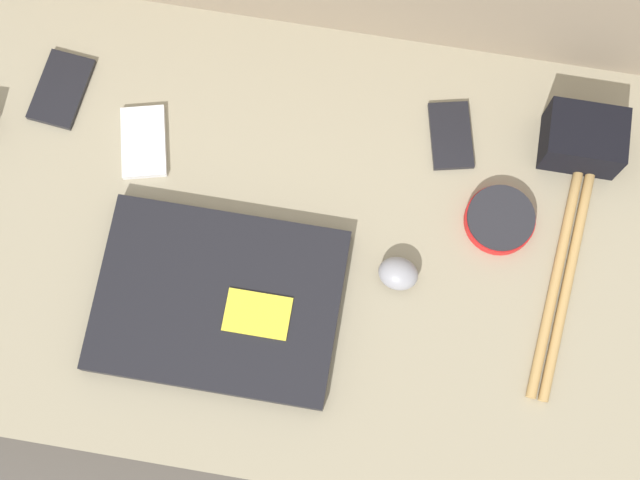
{
  "coord_description": "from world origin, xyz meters",
  "views": [
    {
      "loc": [
        0.05,
        -0.32,
        1.38
      ],
      "look_at": [
        0.0,
        0.0,
        0.16
      ],
      "focal_mm": 50.0,
      "sensor_mm": 36.0,
      "label": 1
    }
  ],
  "objects_px": {
    "speaker_puck": "(500,219)",
    "camera_pouch": "(583,139)",
    "computer_mouse": "(398,274)",
    "phone_silver": "(61,89)",
    "laptop": "(218,301)",
    "phone_black": "(451,136)",
    "phone_small": "(144,142)"
  },
  "relations": [
    {
      "from": "speaker_puck",
      "to": "phone_small",
      "type": "bearing_deg",
      "value": 176.34
    },
    {
      "from": "computer_mouse",
      "to": "phone_silver",
      "type": "distance_m",
      "value": 0.57
    },
    {
      "from": "phone_silver",
      "to": "phone_small",
      "type": "bearing_deg",
      "value": -17.9
    },
    {
      "from": "speaker_puck",
      "to": "phone_silver",
      "type": "relative_size",
      "value": 0.83
    },
    {
      "from": "laptop",
      "to": "camera_pouch",
      "type": "distance_m",
      "value": 0.57
    },
    {
      "from": "computer_mouse",
      "to": "phone_small",
      "type": "distance_m",
      "value": 0.42
    },
    {
      "from": "computer_mouse",
      "to": "speaker_puck",
      "type": "bearing_deg",
      "value": 46.03
    },
    {
      "from": "speaker_puck",
      "to": "phone_silver",
      "type": "height_order",
      "value": "speaker_puck"
    },
    {
      "from": "laptop",
      "to": "camera_pouch",
      "type": "relative_size",
      "value": 3.03
    },
    {
      "from": "phone_black",
      "to": "speaker_puck",
      "type": "bearing_deg",
      "value": -67.05
    },
    {
      "from": "laptop",
      "to": "phone_small",
      "type": "relative_size",
      "value": 2.78
    },
    {
      "from": "camera_pouch",
      "to": "laptop",
      "type": "bearing_deg",
      "value": -146.54
    },
    {
      "from": "computer_mouse",
      "to": "speaker_puck",
      "type": "height_order",
      "value": "computer_mouse"
    },
    {
      "from": "laptop",
      "to": "camera_pouch",
      "type": "xyz_separation_m",
      "value": [
        0.47,
        0.31,
        0.02
      ]
    },
    {
      "from": "speaker_puck",
      "to": "phone_silver",
      "type": "xyz_separation_m",
      "value": [
        -0.67,
        0.1,
        -0.01
      ]
    },
    {
      "from": "computer_mouse",
      "to": "camera_pouch",
      "type": "height_order",
      "value": "camera_pouch"
    },
    {
      "from": "phone_small",
      "to": "computer_mouse",
      "type": "bearing_deg",
      "value": -33.23
    },
    {
      "from": "computer_mouse",
      "to": "phone_small",
      "type": "bearing_deg",
      "value": 168.69
    },
    {
      "from": "speaker_puck",
      "to": "laptop",
      "type": "bearing_deg",
      "value": -154.05
    },
    {
      "from": "speaker_puck",
      "to": "phone_small",
      "type": "height_order",
      "value": "speaker_puck"
    },
    {
      "from": "phone_black",
      "to": "phone_small",
      "type": "bearing_deg",
      "value": 178.22
    },
    {
      "from": "phone_small",
      "to": "camera_pouch",
      "type": "xyz_separation_m",
      "value": [
        0.63,
        0.1,
        0.03
      ]
    },
    {
      "from": "computer_mouse",
      "to": "phone_silver",
      "type": "bearing_deg",
      "value": 167.41
    },
    {
      "from": "laptop",
      "to": "speaker_puck",
      "type": "relative_size",
      "value": 3.35
    },
    {
      "from": "speaker_puck",
      "to": "camera_pouch",
      "type": "distance_m",
      "value": 0.17
    },
    {
      "from": "laptop",
      "to": "phone_black",
      "type": "distance_m",
      "value": 0.42
    },
    {
      "from": "phone_black",
      "to": "camera_pouch",
      "type": "xyz_separation_m",
      "value": [
        0.19,
        0.01,
        0.03
      ]
    },
    {
      "from": "laptop",
      "to": "phone_silver",
      "type": "bearing_deg",
      "value": 136.57
    },
    {
      "from": "laptop",
      "to": "speaker_puck",
      "type": "xyz_separation_m",
      "value": [
        0.37,
        0.18,
        -0.0
      ]
    },
    {
      "from": "phone_small",
      "to": "phone_silver",
      "type": "bearing_deg",
      "value": 142.0
    },
    {
      "from": "laptop",
      "to": "computer_mouse",
      "type": "distance_m",
      "value": 0.25
    },
    {
      "from": "computer_mouse",
      "to": "speaker_puck",
      "type": "xyz_separation_m",
      "value": [
        0.13,
        0.1,
        -0.01
      ]
    }
  ]
}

